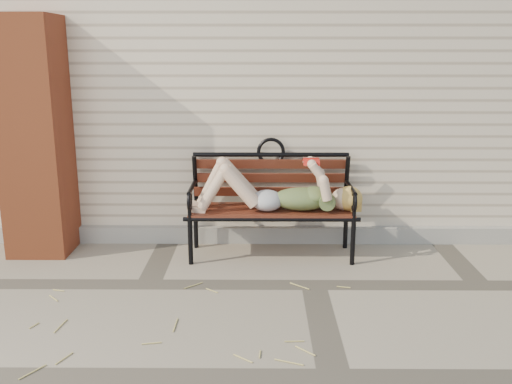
{
  "coord_description": "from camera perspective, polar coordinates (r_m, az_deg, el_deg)",
  "views": [
    {
      "loc": [
        -0.41,
        -3.99,
        1.73
      ],
      "look_at": [
        -0.44,
        0.55,
        0.58
      ],
      "focal_mm": 40.0,
      "sensor_mm": 36.0,
      "label": 1
    }
  ],
  "objects": [
    {
      "name": "foundation_strip",
      "position": [
        5.25,
        4.86,
        -4.26
      ],
      "size": [
        8.0,
        0.1,
        0.15
      ],
      "primitive_type": "cube",
      "color": "gray",
      "rests_on": "ground"
    },
    {
      "name": "straw_scatter",
      "position": [
        3.63,
        -7.72,
        -14.36
      ],
      "size": [
        2.9,
        1.8,
        0.01
      ],
      "color": "tan",
      "rests_on": "ground"
    },
    {
      "name": "house_wall",
      "position": [
        7.01,
        3.84,
        12.29
      ],
      "size": [
        8.0,
        4.0,
        3.0
      ],
      "primitive_type": "cube",
      "color": "beige",
      "rests_on": "ground"
    },
    {
      "name": "ground",
      "position": [
        4.37,
        5.81,
        -9.23
      ],
      "size": [
        80.0,
        80.0,
        0.0
      ],
      "primitive_type": "plane",
      "color": "gray",
      "rests_on": "ground"
    },
    {
      "name": "brick_pillar",
      "position": [
        5.16,
        -21.2,
        5.08
      ],
      "size": [
        0.5,
        0.5,
        2.0
      ],
      "primitive_type": "cube",
      "color": "#AC4C26",
      "rests_on": "ground"
    },
    {
      "name": "garden_bench",
      "position": [
        4.86,
        1.53,
        0.08
      ],
      "size": [
        1.51,
        0.6,
        0.98
      ],
      "color": "black",
      "rests_on": "ground"
    },
    {
      "name": "reading_woman",
      "position": [
        4.73,
        1.7,
        0.12
      ],
      "size": [
        1.42,
        0.32,
        0.45
      ],
      "color": "#092E3F",
      "rests_on": "ground"
    }
  ]
}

